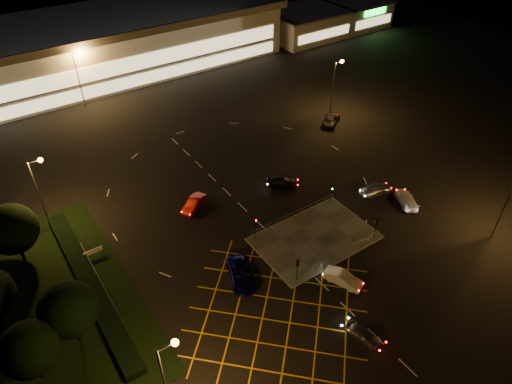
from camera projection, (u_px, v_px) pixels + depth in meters
ground at (292, 236)px, 55.93m from camera, size 180.00×180.00×0.00m
pedestrian_island at (315, 238)px, 55.48m from camera, size 14.00×9.00×0.12m
grass_verge at (43, 307)px, 47.35m from camera, size 18.00×30.00×0.08m
hedge at (90, 283)px, 49.29m from camera, size 2.00×26.00×1.00m
supermarket at (106, 44)px, 93.00m from camera, size 72.00×26.50×10.50m
retail_unit_a at (305, 24)px, 109.57m from camera, size 18.80×14.80×6.35m
retail_unit_b at (354, 12)px, 116.67m from camera, size 14.80×14.80×6.35m
streetlight_sw at (168, 373)px, 34.49m from camera, size 1.78×0.56×10.03m
streetlight_se at (512, 194)px, 51.88m from camera, size 1.78×0.56×10.03m
streetlight_nw at (40, 185)px, 53.13m from camera, size 1.78×0.56×10.03m
streetlight_ne at (336, 81)px, 75.79m from camera, size 1.78×0.56×10.03m
streetlight_far_left at (79, 72)px, 78.89m from camera, size 1.78×0.56×10.03m
streetlight_far_right at (262, 26)px, 97.99m from camera, size 1.78×0.56×10.03m
signal_sw at (297, 266)px, 48.79m from camera, size 0.28×0.30×3.15m
signal_se at (377, 224)px, 54.13m from camera, size 0.28×0.30×3.15m
signal_nw at (255, 225)px, 53.99m from camera, size 0.28×0.30×3.15m
signal_ne at (332, 190)px, 59.33m from camera, size 0.28×0.30×3.15m
tree_a at (29, 349)px, 38.61m from camera, size 5.04×5.04×6.86m
tree_c at (11, 229)px, 49.54m from camera, size 5.76×5.76×7.84m
tree_e at (69, 309)px, 41.51m from camera, size 5.40×5.40×7.35m
car_near_silver at (363, 334)px, 44.13m from camera, size 2.28×3.86×1.23m
car_queue_white at (343, 279)px, 49.55m from camera, size 3.00×4.53×1.41m
car_left_blue at (241, 274)px, 49.96m from camera, size 4.38×6.21×1.57m
car_far_dkgrey at (283, 182)px, 63.52m from camera, size 4.54×4.08×1.27m
car_right_silver at (376, 189)px, 62.10m from camera, size 4.77×2.68×1.53m
car_circ_red at (194, 204)px, 59.69m from camera, size 4.45×3.55×1.42m
car_east_grey at (331, 120)px, 77.47m from camera, size 5.49×4.74×1.40m
car_approach_white at (407, 199)px, 60.45m from camera, size 3.91×5.08×1.37m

